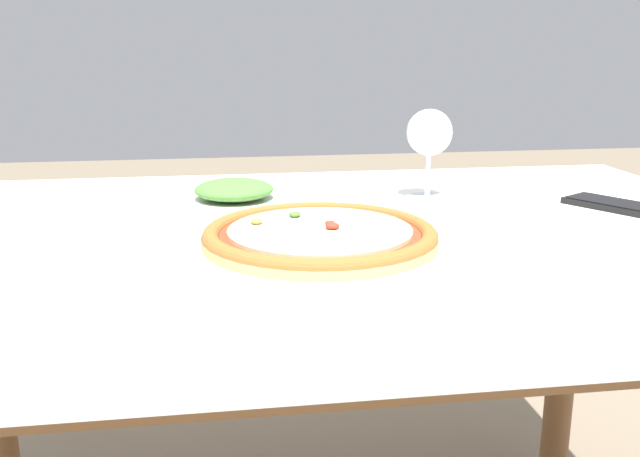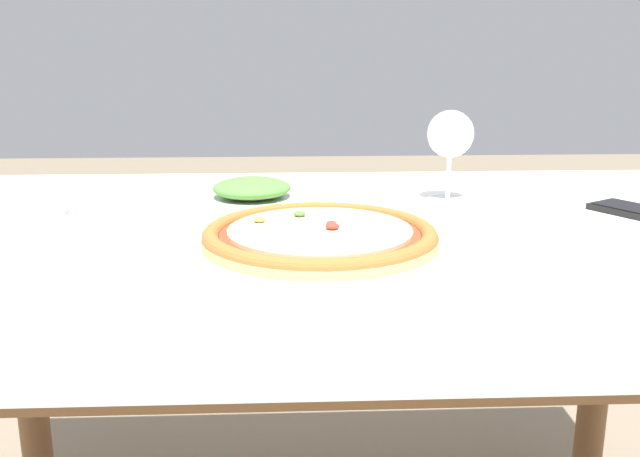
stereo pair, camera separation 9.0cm
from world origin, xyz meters
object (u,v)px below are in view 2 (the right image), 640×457
Objects in this scene: wine_glass_far_left at (450,137)px; pizza_plate at (320,238)px; dining_table at (328,288)px; cell_phone at (640,212)px; fork at (66,221)px; side_plate at (252,194)px.

pizza_plate is at bearing -128.76° from wine_glass_far_left.
dining_table is 0.50m from cell_phone.
pizza_plate is 1.95× the size of fork.
pizza_plate reaches higher than fork.
fork reaches higher than dining_table.
dining_table is at bearing -136.92° from wine_glass_far_left.
dining_table is at bearing 79.69° from pizza_plate.
pizza_plate is at bearing -161.33° from cell_phone.
wine_glass_far_left is (0.23, 0.28, 0.09)m from pizza_plate.
wine_glass_far_left is at bearing 157.61° from cell_phone.
fork is (-0.37, 0.16, -0.01)m from pizza_plate.
side_plate is (-0.60, 0.11, 0.01)m from cell_phone.
dining_table is 4.13× the size of pizza_plate.
wine_glass_far_left is at bearing 43.08° from dining_table.
wine_glass_far_left reaches higher than pizza_plate.
fork is 1.06× the size of cell_phone.
cell_phone is (0.87, 0.01, 0.00)m from fork.
dining_table is 8.08× the size of fork.
wine_glass_far_left is 0.31m from cell_phone.
pizza_plate is 0.30m from side_plate.
fork is 0.87m from cell_phone.
side_plate is at bearing 23.85° from fork.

